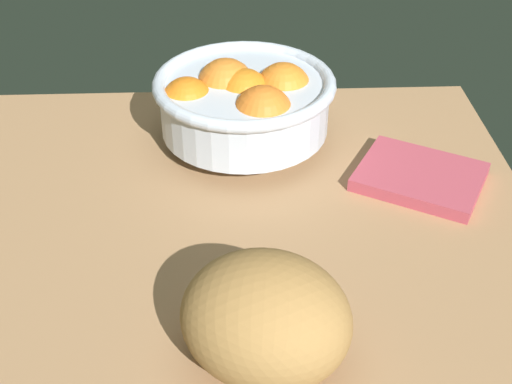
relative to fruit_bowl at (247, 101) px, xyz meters
The scene contains 4 objects.
ground_plane 18.40cm from the fruit_bowl, 95.62° to the right, with size 68.55×62.20×3.00cm, color #A97D54.
fruit_bowl is the anchor object (origin of this frame).
bread_loaf 35.90cm from the fruit_bowl, 88.68° to the right, with size 14.70×13.27×10.33cm, color #AD7D43.
napkin_folded 23.48cm from the fruit_bowl, 25.32° to the right, with size 14.13×11.21×1.55cm, color #B84555.
Camera 1 is at (-0.32, -58.91, 47.42)cm, focal length 47.90 mm.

